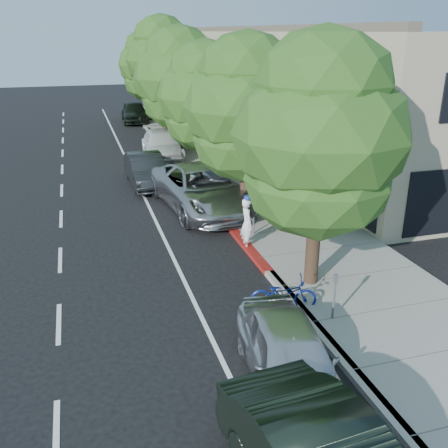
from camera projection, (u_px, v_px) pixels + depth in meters
name	position (u px, v px, depth m)	size (l,w,h in m)	color
ground	(258.00, 262.00, 16.27)	(120.00, 120.00, 0.00)	black
sidewalk	(245.00, 186.00, 24.00)	(4.60, 56.00, 0.15)	gray
curb	(199.00, 190.00, 23.39)	(0.30, 56.00, 0.15)	#9E998E
curb_red_segment	(248.00, 248.00, 17.14)	(0.32, 4.00, 0.15)	maroon
storefront_building	(301.00, 87.00, 33.64)	(10.00, 36.00, 7.00)	tan
street_tree_0	(320.00, 138.00, 13.13)	(4.77, 4.77, 7.24)	black
street_tree_1	(246.00, 109.00, 18.53)	(4.79, 4.79, 7.13)	black
street_tree_2	(206.00, 98.00, 23.99)	(4.77, 4.77, 6.75)	black
street_tree_3	(180.00, 79.00, 29.22)	(5.47, 5.47, 7.45)	black
street_tree_4	(162.00, 62.00, 34.35)	(5.03, 5.03, 8.17)	black
street_tree_5	(149.00, 66.00, 39.93)	(4.98, 4.98, 7.35)	black
cyclist	(247.00, 224.00, 16.94)	(0.66, 0.43, 1.81)	white
bicycle	(283.00, 294.00, 13.31)	(0.63, 1.80, 0.95)	navy
silver_suv	(202.00, 189.00, 20.73)	(3.00, 6.50, 1.81)	#AEAFB3
dark_sedan	(146.00, 170.00, 24.09)	(1.61, 4.60, 1.52)	black
white_pickup	(162.00, 145.00, 29.26)	(2.20, 5.40, 1.57)	white
dark_suv_far	(134.00, 112.00, 40.85)	(2.01, 4.99, 1.70)	black
near_car_a	(290.00, 358.00, 10.31)	(1.72, 4.27, 1.46)	silver
pedestrian	(262.00, 151.00, 26.20)	(0.94, 0.73, 1.94)	black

